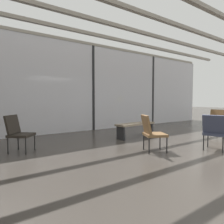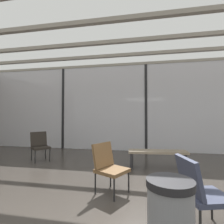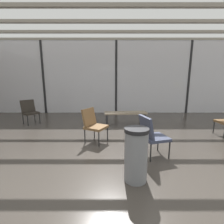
# 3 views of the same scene
# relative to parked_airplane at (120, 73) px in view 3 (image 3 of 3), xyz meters

# --- Properties ---
(ground_plane) EXTENTS (60.00, 60.00, 0.00)m
(ground_plane) POSITION_rel_parked_airplane_xyz_m (-0.41, -11.15, -2.23)
(ground_plane) COLOR #38332D
(glass_curtain_wall) EXTENTS (14.00, 0.08, 3.41)m
(glass_curtain_wall) POSITION_rel_parked_airplane_xyz_m (-0.41, -5.95, -0.53)
(glass_curtain_wall) COLOR silver
(glass_curtain_wall) RESTS_ON ground
(window_mullion_0) EXTENTS (0.10, 0.12, 3.41)m
(window_mullion_0) POSITION_rel_parked_airplane_xyz_m (-3.91, -5.95, -0.53)
(window_mullion_0) COLOR black
(window_mullion_0) RESTS_ON ground
(window_mullion_1) EXTENTS (0.10, 0.12, 3.41)m
(window_mullion_1) POSITION_rel_parked_airplane_xyz_m (-0.41, -5.95, -0.53)
(window_mullion_1) COLOR black
(window_mullion_1) RESTS_ON ground
(window_mullion_2) EXTENTS (0.10, 0.12, 3.41)m
(window_mullion_2) POSITION_rel_parked_airplane_xyz_m (3.09, -5.95, -0.53)
(window_mullion_2) COLOR black
(window_mullion_2) RESTS_ON ground
(ceiling_slats) EXTENTS (13.72, 6.72, 0.10)m
(ceiling_slats) POSITION_rel_parked_airplane_xyz_m (-0.41, -9.25, 1.22)
(ceiling_slats) COLOR gray
(ceiling_slats) RESTS_ON glass_curtain_wall
(parked_airplane) EXTENTS (14.15, 4.47, 4.47)m
(parked_airplane) POSITION_rel_parked_airplane_xyz_m (0.00, 0.00, 0.00)
(parked_airplane) COLOR silver
(parked_airplane) RESTS_ON ground
(lounge_chair_1) EXTENTS (0.69, 0.67, 0.87)m
(lounge_chair_1) POSITION_rel_parked_airplane_xyz_m (-1.09, -9.82, -1.74)
(lounge_chair_1) COLOR brown
(lounge_chair_1) RESTS_ON ground
(lounge_chair_2) EXTENTS (0.64, 0.60, 0.87)m
(lounge_chair_2) POSITION_rel_parked_airplane_xyz_m (0.20, -10.65, -1.74)
(lounge_chair_2) COLOR #33384C
(lounge_chair_2) RESTS_ON ground
(lounge_chair_3) EXTENTS (0.71, 0.71, 0.87)m
(lounge_chair_3) POSITION_rel_parked_airplane_xyz_m (-3.65, -8.02, -1.74)
(lounge_chair_3) COLOR #28231E
(lounge_chair_3) RESTS_ON ground
(waiting_bench) EXTENTS (1.53, 0.53, 0.47)m
(waiting_bench) POSITION_rel_parked_airplane_xyz_m (-0.12, -8.22, -1.87)
(waiting_bench) COLOR #7F705B
(waiting_bench) RESTS_ON ground
(trash_bin) EXTENTS (0.38, 0.38, 0.86)m
(trash_bin) POSITION_rel_parked_airplane_xyz_m (-0.23, -11.46, -1.80)
(trash_bin) COLOR slate
(trash_bin) RESTS_ON ground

